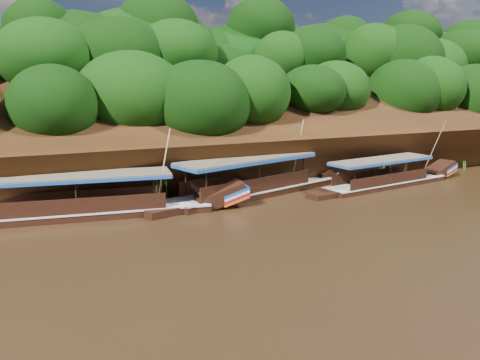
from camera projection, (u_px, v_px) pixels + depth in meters
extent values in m
plane|color=black|center=(332.00, 227.00, 25.42)|extent=(160.00, 160.00, 0.00)
cube|color=black|center=(220.00, 134.00, 38.92)|extent=(120.00, 16.12, 13.64)
cube|color=black|center=(183.00, 158.00, 48.51)|extent=(120.00, 24.00, 12.00)
ellipsoid|color=#143F0A|center=(152.00, 139.00, 35.56)|extent=(18.00, 8.00, 6.40)
ellipsoid|color=#143F0A|center=(191.00, 66.00, 43.97)|extent=(24.00, 11.00, 8.40)
ellipsoid|color=#143F0A|center=(443.00, 126.00, 47.50)|extent=(18.00, 8.00, 6.00)
ellipsoid|color=#143F0A|center=(457.00, 73.00, 57.18)|extent=(22.00, 10.00, 8.00)
cube|color=black|center=(387.00, 186.00, 35.32)|extent=(11.43, 3.43, 0.79)
cube|color=silver|center=(387.00, 182.00, 35.24)|extent=(11.44, 3.49, 0.09)
cube|color=black|center=(439.00, 170.00, 38.53)|extent=(2.83, 1.80, 1.54)
cube|color=#194CA4|center=(445.00, 166.00, 38.85)|extent=(1.57, 1.68, 0.57)
cube|color=#A81219|center=(444.00, 170.00, 38.91)|extent=(1.57, 1.68, 0.57)
cube|color=brown|center=(382.00, 160.00, 34.51)|extent=(9.05, 3.39, 0.11)
cube|color=#194CA4|center=(382.00, 161.00, 34.53)|extent=(9.05, 3.39, 0.16)
cylinder|color=tan|center=(435.00, 146.00, 36.95)|extent=(0.53, 2.19, 4.22)
cube|color=black|center=(257.00, 195.00, 32.69)|extent=(13.50, 5.91, 1.00)
cube|color=silver|center=(257.00, 188.00, 32.59)|extent=(13.52, 5.98, 0.11)
cube|color=black|center=(326.00, 171.00, 37.28)|extent=(3.54, 2.61, 1.88)
cube|color=#194CA4|center=(333.00, 166.00, 37.74)|extent=(2.09, 2.27, 0.68)
cube|color=#A81219|center=(333.00, 170.00, 37.82)|extent=(2.09, 2.27, 0.68)
cube|color=brown|center=(248.00, 158.00, 31.61)|extent=(10.81, 5.49, 0.13)
cube|color=#194CA4|center=(248.00, 160.00, 31.64)|extent=(10.81, 5.49, 0.20)
cylinder|color=tan|center=(298.00, 151.00, 33.72)|extent=(0.72, 0.53, 4.63)
cube|color=black|center=(94.00, 216.00, 27.42)|extent=(13.77, 4.31, 0.93)
cube|color=silver|center=(94.00, 209.00, 27.33)|extent=(13.78, 4.37, 0.10)
cube|color=black|center=(220.00, 196.00, 29.35)|extent=(3.41, 2.16, 1.83)
cube|color=#194CA4|center=(233.00, 190.00, 29.52)|extent=(1.92, 2.00, 0.68)
cube|color=#A81219|center=(234.00, 196.00, 29.59)|extent=(1.92, 2.00, 0.68)
cube|color=brown|center=(76.00, 176.00, 26.68)|extent=(10.91, 4.19, 0.12)
cube|color=#194CA4|center=(76.00, 178.00, 26.71)|extent=(10.91, 4.19, 0.19)
cylinder|color=tan|center=(163.00, 166.00, 27.78)|extent=(1.35, 1.20, 4.40)
cone|color=#326419|center=(61.00, 195.00, 28.40)|extent=(1.50, 1.50, 2.00)
cone|color=#326419|center=(159.00, 189.00, 30.69)|extent=(1.50, 1.50, 1.70)
cone|color=#326419|center=(256.00, 178.00, 34.06)|extent=(1.50, 1.50, 1.76)
cone|color=#326419|center=(333.00, 169.00, 37.13)|extent=(1.50, 1.50, 1.86)
cone|color=#326419|center=(384.00, 169.00, 38.38)|extent=(1.50, 1.50, 1.51)
cone|color=#326419|center=(456.00, 157.00, 42.67)|extent=(1.50, 1.50, 2.05)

